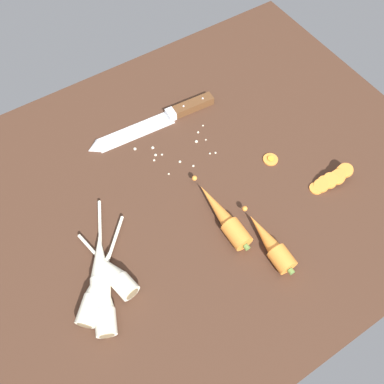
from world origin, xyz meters
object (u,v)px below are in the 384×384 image
Objects in this scene: parsnip_mid_left at (100,268)px; parsnip_front at (114,273)px; chefs_knife at (150,124)px; parsnip_mid_right at (98,286)px; whole_carrot at (224,217)px; carrot_slice_stray_near at (271,159)px; parsnip_back at (104,300)px; whole_carrot_second at (271,244)px; carrot_slice_stack at (332,179)px.

parsnip_front is at bearing -53.59° from parsnip_mid_left.
parsnip_mid_right reaches higher than chefs_knife.
whole_carrot reaches higher than parsnip_front.
parsnip_back is at bearing -168.73° from carrot_slice_stray_near.
whole_carrot is 5.89× the size of carrot_slice_stray_near.
whole_carrot reaches higher than parsnip_mid_right.
whole_carrot_second is at bearing -18.21° from parsnip_mid_right.
chefs_knife is at bearing 90.02° from whole_carrot.
parsnip_front is (-30.40, 11.88, -0.12)cm from whole_carrot_second.
carrot_slice_stack is (52.58, -6.62, -0.65)cm from parsnip_front.
parsnip_mid_right is 1.70× the size of carrot_slice_stack.
parsnip_back is (-4.02, -3.83, -0.00)cm from parsnip_front.
parsnip_back is 49.79cm from carrot_slice_stray_near.
parsnip_mid_left is 2.06× the size of carrot_slice_stack.
whole_carrot is 1.93× the size of carrot_slice_stack.
parsnip_front is 3.07cm from parsnip_mid_left.
parsnip_mid_left is at bearing 126.41° from parsnip_front.
parsnip_mid_right is at bearing 161.79° from whole_carrot_second.
whole_carrot is at bearing -8.15° from parsnip_mid_left.
parsnip_front is at bearing 9.41° from parsnip_mid_right.
parsnip_mid_left and parsnip_mid_right have the same top height.
whole_carrot is 1.06× the size of parsnip_back.
whole_carrot_second is 1.61× the size of carrot_slice_stack.
whole_carrot_second is at bearing -83.78° from chefs_knife.
whole_carrot_second is 22.81cm from carrot_slice_stack.
chefs_knife is at bearing 45.67° from parsnip_mid_left.
chefs_knife is at bearing 127.49° from carrot_slice_stray_near.
whole_carrot_second is 4.91× the size of carrot_slice_stray_near.
whole_carrot_second is 32.63cm from parsnip_front.
parsnip_mid_right is (-29.55, -31.33, 1.33)cm from chefs_knife.
parsnip_mid_left is 55.16cm from carrot_slice_stack.
chefs_knife is at bearing 96.22° from whole_carrot_second.
whole_carrot_second is 35.99cm from parsnip_mid_right.
whole_carrot is at bearing -3.29° from parsnip_front.
chefs_knife reaches higher than carrot_slice_stray_near.
whole_carrot_second is (4.63, -10.40, -0.00)cm from whole_carrot.
parsnip_back is at bearing -109.28° from parsnip_mid_left.
carrot_slice_stray_near is at bearing 121.94° from carrot_slice_stack.
parsnip_mid_left reaches higher than chefs_knife.
parsnip_mid_left reaches higher than carrot_slice_stack.
chefs_knife is 1.98× the size of whole_carrot_second.
whole_carrot_second reaches higher than chefs_knife.
chefs_knife is 1.65× the size of whole_carrot.
carrot_slice_stack is 3.05× the size of carrot_slice_stray_near.
carrot_slice_stray_near is (46.60, 3.43, -1.62)cm from parsnip_mid_left.
parsnip_front is (-25.77, 1.48, -0.12)cm from whole_carrot.
parsnip_mid_right is at bearing -122.48° from parsnip_mid_left.
chefs_knife is 43.09cm from parsnip_mid_right.
parsnip_front is at bearing -172.50° from carrot_slice_stray_near.
parsnip_mid_right is at bearing 85.89° from parsnip_back.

